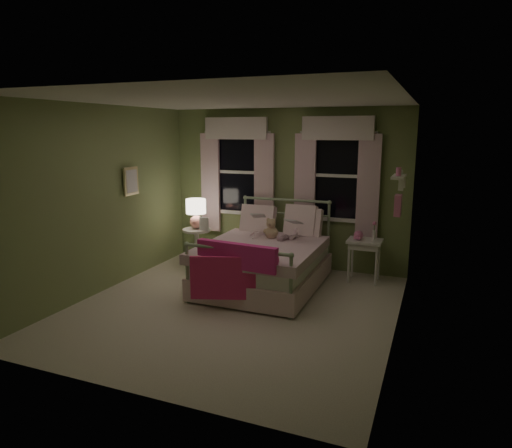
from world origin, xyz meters
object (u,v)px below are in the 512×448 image
at_px(child_left, 258,218).
at_px(teddy_bear, 271,230).
at_px(nightstand_right, 365,246).
at_px(nightstand_left, 197,243).
at_px(table_lamp, 196,211).
at_px(child_right, 293,222).
at_px(bed, 265,262).

height_order(child_left, teddy_bear, child_left).
relative_size(child_left, nightstand_right, 1.11).
bearing_deg(nightstand_left, table_lamp, -90.00).
height_order(child_right, nightstand_right, child_right).
height_order(bed, nightstand_right, bed).
bearing_deg(bed, table_lamp, 160.49).
xyz_separation_m(bed, nightstand_left, (-1.40, 0.50, 0.04)).
distance_m(child_right, nightstand_left, 1.74).
distance_m(bed, nightstand_right, 1.52).
height_order(bed, child_left, child_left).
relative_size(child_left, table_lamp, 1.46).
bearing_deg(nightstand_right, nightstand_left, -174.33).
distance_m(table_lamp, nightstand_right, 2.74).
bearing_deg(child_left, nightstand_right, -177.99).
height_order(child_right, table_lamp, child_right).
relative_size(teddy_bear, nightstand_left, 0.49).
bearing_deg(teddy_bear, nightstand_left, 170.97).
height_order(bed, table_lamp, bed).
bearing_deg(teddy_bear, child_left, 150.50).
bearing_deg(bed, nightstand_left, 160.49).
height_order(child_right, nightstand_left, child_right).
distance_m(bed, child_left, 0.75).
bearing_deg(table_lamp, child_left, -3.25).
distance_m(teddy_bear, table_lamp, 1.42).
bearing_deg(bed, teddy_bear, 91.15).
height_order(child_left, table_lamp, child_left).
bearing_deg(child_left, nightstand_left, -13.03).
distance_m(child_left, child_right, 0.56).
bearing_deg(table_lamp, nightstand_left, 90.00).
distance_m(teddy_bear, nightstand_left, 1.46).
distance_m(child_left, nightstand_left, 1.22).
bearing_deg(child_right, bed, 78.98).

